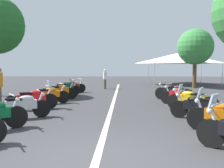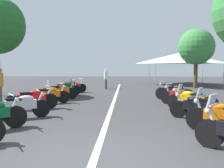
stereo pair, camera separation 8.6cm
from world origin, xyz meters
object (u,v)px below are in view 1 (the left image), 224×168
motorcycle_left_row_3 (32,99)px  motorcycle_left_row_4 (48,95)px  bystander_0 (105,77)px  motorcycle_left_row_7 (71,86)px  motorcycle_right_row_4 (181,96)px  motorcycle_left_row_2 (22,106)px  motorcycle_left_row_5 (59,91)px  motorcycle_left_row_6 (65,89)px  motorcycle_right_row_5 (173,92)px  motorcycle_right_row_2 (200,106)px  event_tent (181,58)px  motorcycle_right_row_3 (192,100)px  roadside_tree_2 (195,47)px

motorcycle_left_row_3 → motorcycle_left_row_4: size_ratio=1.01×
motorcycle_left_row_4 → bystander_0: (8.08, -2.15, 0.47)m
motorcycle_left_row_3 → motorcycle_left_row_7: bearing=59.9°
motorcycle_left_row_7 → motorcycle_right_row_4: 7.99m
motorcycle_left_row_4 → motorcycle_left_row_7: bearing=60.8°
motorcycle_left_row_2 → motorcycle_left_row_5: size_ratio=0.96×
motorcycle_left_row_6 → motorcycle_right_row_5: 6.46m
motorcycle_left_row_5 → bystander_0: bearing=47.0°
motorcycle_right_row_2 → event_tent: size_ratio=0.29×
bystander_0 → motorcycle_right_row_4: bearing=-53.0°
motorcycle_right_row_3 → motorcycle_left_row_6: bearing=-1.6°
motorcycle_right_row_5 → bystander_0: size_ratio=1.13×
motorcycle_left_row_2 → motorcycle_left_row_4: motorcycle_left_row_2 is taller
motorcycle_left_row_5 → roadside_tree_2: (7.70, -9.44, 2.95)m
motorcycle_left_row_6 → motorcycle_right_row_5: motorcycle_right_row_5 is taller
motorcycle_left_row_4 → roadside_tree_2: roadside_tree_2 is taller
motorcycle_left_row_4 → motorcycle_left_row_7: motorcycle_left_row_4 is taller
motorcycle_right_row_5 → motorcycle_right_row_2: bearing=124.1°
motorcycle_left_row_3 → motorcycle_right_row_3: (-0.15, -6.50, -0.01)m
motorcycle_left_row_3 → motorcycle_right_row_5: size_ratio=1.09×
motorcycle_left_row_2 → motorcycle_right_row_4: 7.02m
motorcycle_left_row_7 → bystander_0: size_ratio=1.16×
motorcycle_left_row_3 → motorcycle_left_row_5: 3.23m
motorcycle_left_row_5 → motorcycle_left_row_2: bearing=-115.7°
motorcycle_left_row_5 → motorcycle_right_row_3: bearing=-54.0°
motorcycle_right_row_2 → motorcycle_right_row_5: motorcycle_right_row_2 is taller
motorcycle_left_row_4 → motorcycle_right_row_4: size_ratio=1.11×
motorcycle_right_row_3 → event_tent: 15.46m
motorcycle_left_row_2 → motorcycle_right_row_5: 7.92m
motorcycle_left_row_7 → bystander_0: bystander_0 is taller
motorcycle_left_row_6 → bystander_0: size_ratio=1.11×
bystander_0 → motorcycle_left_row_6: bearing=-104.1°
motorcycle_left_row_4 → motorcycle_left_row_5: bearing=57.1°
motorcycle_right_row_2 → motorcycle_right_row_3: size_ratio=1.08×
motorcycle_left_row_4 → bystander_0: size_ratio=1.23×
motorcycle_left_row_5 → motorcycle_right_row_4: size_ratio=1.10×
roadside_tree_2 → motorcycle_left_row_2: bearing=143.3°
motorcycle_left_row_4 → motorcycle_right_row_2: bearing=-55.5°
motorcycle_left_row_2 → motorcycle_right_row_3: (1.58, -6.24, 0.02)m
roadside_tree_2 → event_tent: (3.95, 0.27, -0.77)m
motorcycle_left_row_3 → motorcycle_left_row_2: bearing=-109.3°
motorcycle_left_row_2 → motorcycle_left_row_4: 3.35m
motorcycle_left_row_3 → bystander_0: bystander_0 is taller
motorcycle_left_row_6 → motorcycle_right_row_2: bearing=-78.3°
motorcycle_left_row_2 → motorcycle_right_row_5: (4.98, -6.15, 0.01)m
motorcycle_right_row_4 → event_tent: event_tent is taller
motorcycle_left_row_6 → motorcycle_right_row_4: 7.12m
motorcycle_left_row_3 → motorcycle_right_row_2: (-1.59, -6.38, -0.01)m
motorcycle_right_row_2 → bystander_0: 12.02m
motorcycle_right_row_2 → motorcycle_right_row_3: 1.44m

